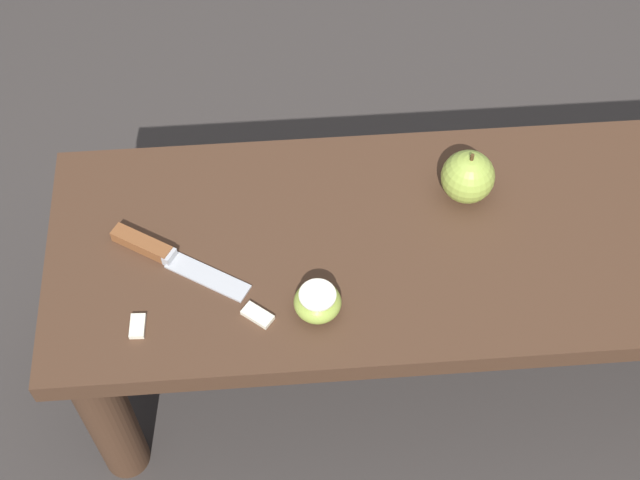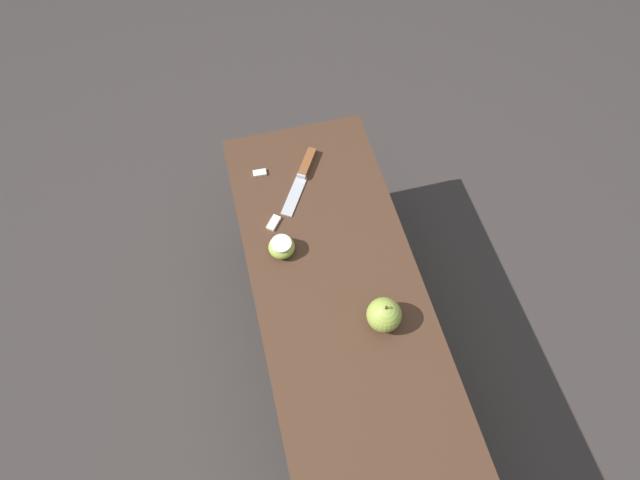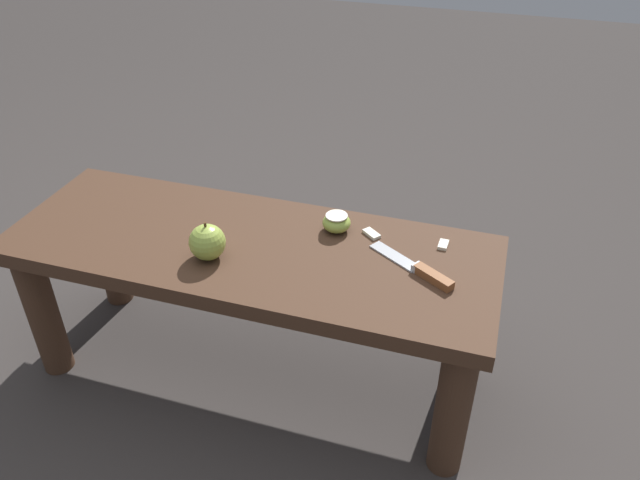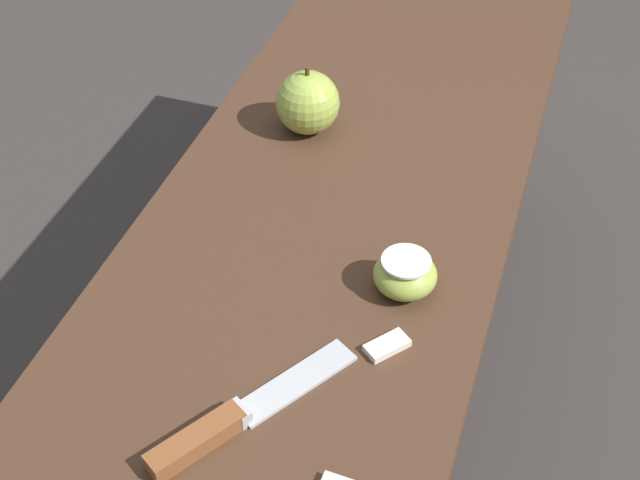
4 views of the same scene
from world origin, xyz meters
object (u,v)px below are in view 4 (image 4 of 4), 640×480
apple_whole (308,102)px  apple_cut (405,274)px  wooden_bench (350,221)px  knife (225,424)px

apple_whole → apple_cut: 0.32m
apple_whole → apple_cut: apple_whole is taller
wooden_bench → apple_whole: (0.06, 0.08, 0.13)m
apple_whole → apple_cut: (-0.25, -0.20, -0.02)m
wooden_bench → apple_cut: size_ratio=17.09×
knife → apple_whole: 0.49m
wooden_bench → knife: 0.43m
wooden_bench → apple_whole: apple_whole is taller
wooden_bench → apple_cut: 0.24m
knife → apple_whole: (0.48, 0.08, 0.03)m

